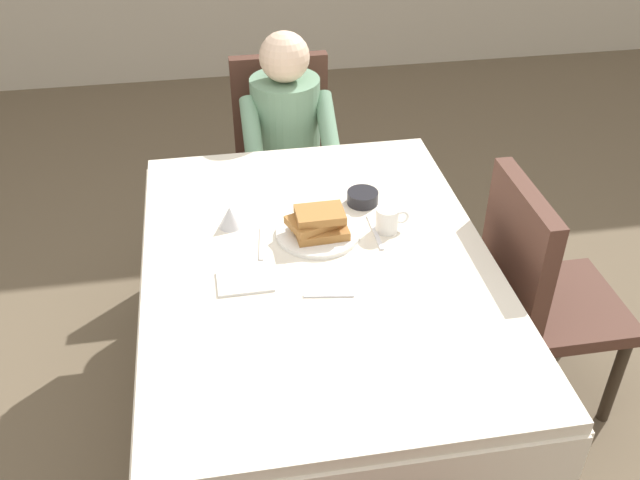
{
  "coord_description": "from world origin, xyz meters",
  "views": [
    {
      "loc": [
        -0.3,
        -1.76,
        2.1
      ],
      "look_at": [
        0.01,
        0.04,
        0.79
      ],
      "focal_mm": 39.92,
      "sensor_mm": 36.0,
      "label": 1
    }
  ],
  "objects_px": {
    "syrup_pitcher": "(230,217)",
    "fork_left_of_plate": "(262,243)",
    "knife_right_of_plate": "(375,232)",
    "chair_diner": "(284,146)",
    "spoon_near_edge": "(330,295)",
    "cup_coffee": "(388,219)",
    "bowl_butter": "(363,197)",
    "plate_breakfast": "(318,233)",
    "diner_person": "(287,135)",
    "chair_right_side": "(537,286)",
    "breakfast_stack": "(319,222)",
    "dining_table_main": "(319,283)"
  },
  "relations": [
    {
      "from": "chair_right_side",
      "to": "plate_breakfast",
      "type": "distance_m",
      "value": 0.79
    },
    {
      "from": "diner_person",
      "to": "plate_breakfast",
      "type": "relative_size",
      "value": 4.0
    },
    {
      "from": "syrup_pitcher",
      "to": "knife_right_of_plate",
      "type": "bearing_deg",
      "value": -14.26
    },
    {
      "from": "cup_coffee",
      "to": "chair_right_side",
      "type": "bearing_deg",
      "value": -14.17
    },
    {
      "from": "cup_coffee",
      "to": "fork_left_of_plate",
      "type": "relative_size",
      "value": 0.63
    },
    {
      "from": "diner_person",
      "to": "syrup_pitcher",
      "type": "xyz_separation_m",
      "value": [
        -0.29,
        -0.77,
        0.11
      ]
    },
    {
      "from": "cup_coffee",
      "to": "plate_breakfast",
      "type": "bearing_deg",
      "value": 177.18
    },
    {
      "from": "diner_person",
      "to": "spoon_near_edge",
      "type": "relative_size",
      "value": 7.47
    },
    {
      "from": "diner_person",
      "to": "cup_coffee",
      "type": "relative_size",
      "value": 9.91
    },
    {
      "from": "plate_breakfast",
      "to": "knife_right_of_plate",
      "type": "distance_m",
      "value": 0.19
    },
    {
      "from": "chair_right_side",
      "to": "bowl_butter",
      "type": "relative_size",
      "value": 8.45
    },
    {
      "from": "cup_coffee",
      "to": "bowl_butter",
      "type": "bearing_deg",
      "value": 104.32
    },
    {
      "from": "chair_diner",
      "to": "fork_left_of_plate",
      "type": "distance_m",
      "value": 1.09
    },
    {
      "from": "cup_coffee",
      "to": "knife_right_of_plate",
      "type": "bearing_deg",
      "value": -168.9
    },
    {
      "from": "spoon_near_edge",
      "to": "bowl_butter",
      "type": "bearing_deg",
      "value": 75.78
    },
    {
      "from": "chair_diner",
      "to": "breakfast_stack",
      "type": "xyz_separation_m",
      "value": [
        -0.01,
        -1.04,
        0.27
      ]
    },
    {
      "from": "chair_diner",
      "to": "knife_right_of_plate",
      "type": "xyz_separation_m",
      "value": [
        0.18,
        -1.05,
        0.21
      ]
    },
    {
      "from": "syrup_pitcher",
      "to": "knife_right_of_plate",
      "type": "distance_m",
      "value": 0.49
    },
    {
      "from": "fork_left_of_plate",
      "to": "spoon_near_edge",
      "type": "xyz_separation_m",
      "value": [
        0.17,
        -0.3,
        0.0
      ]
    },
    {
      "from": "breakfast_stack",
      "to": "syrup_pitcher",
      "type": "height_order",
      "value": "breakfast_stack"
    },
    {
      "from": "cup_coffee",
      "to": "knife_right_of_plate",
      "type": "relative_size",
      "value": 0.57
    },
    {
      "from": "chair_right_side",
      "to": "fork_left_of_plate",
      "type": "xyz_separation_m",
      "value": [
        -0.94,
        0.12,
        0.21
      ]
    },
    {
      "from": "dining_table_main",
      "to": "plate_breakfast",
      "type": "distance_m",
      "value": 0.17
    },
    {
      "from": "spoon_near_edge",
      "to": "cup_coffee",
      "type": "bearing_deg",
      "value": 59.34
    },
    {
      "from": "plate_breakfast",
      "to": "syrup_pitcher",
      "type": "relative_size",
      "value": 3.5
    },
    {
      "from": "fork_left_of_plate",
      "to": "knife_right_of_plate",
      "type": "xyz_separation_m",
      "value": [
        0.38,
        0.0,
        0.0
      ]
    },
    {
      "from": "chair_right_side",
      "to": "breakfast_stack",
      "type": "relative_size",
      "value": 4.52
    },
    {
      "from": "fork_left_of_plate",
      "to": "knife_right_of_plate",
      "type": "distance_m",
      "value": 0.38
    },
    {
      "from": "chair_right_side",
      "to": "breakfast_stack",
      "type": "bearing_deg",
      "value": -100.09
    },
    {
      "from": "plate_breakfast",
      "to": "knife_right_of_plate",
      "type": "bearing_deg",
      "value": -6.01
    },
    {
      "from": "chair_right_side",
      "to": "cup_coffee",
      "type": "relative_size",
      "value": 8.23
    },
    {
      "from": "cup_coffee",
      "to": "fork_left_of_plate",
      "type": "xyz_separation_m",
      "value": [
        -0.42,
        -0.01,
        -0.04
      ]
    },
    {
      "from": "diner_person",
      "to": "syrup_pitcher",
      "type": "relative_size",
      "value": 14.0
    },
    {
      "from": "diner_person",
      "to": "plate_breakfast",
      "type": "xyz_separation_m",
      "value": [
        -0.01,
        -0.87,
        0.08
      ]
    },
    {
      "from": "chair_right_side",
      "to": "cup_coffee",
      "type": "distance_m",
      "value": 0.59
    },
    {
      "from": "chair_diner",
      "to": "cup_coffee",
      "type": "relative_size",
      "value": 8.23
    },
    {
      "from": "chair_right_side",
      "to": "knife_right_of_plate",
      "type": "relative_size",
      "value": 4.65
    },
    {
      "from": "diner_person",
      "to": "fork_left_of_plate",
      "type": "distance_m",
      "value": 0.92
    },
    {
      "from": "bowl_butter",
      "to": "spoon_near_edge",
      "type": "height_order",
      "value": "bowl_butter"
    },
    {
      "from": "breakfast_stack",
      "to": "syrup_pitcher",
      "type": "xyz_separation_m",
      "value": [
        -0.28,
        0.11,
        -0.02
      ]
    },
    {
      "from": "diner_person",
      "to": "cup_coffee",
      "type": "height_order",
      "value": "diner_person"
    },
    {
      "from": "diner_person",
      "to": "knife_right_of_plate",
      "type": "relative_size",
      "value": 5.6
    },
    {
      "from": "chair_diner",
      "to": "dining_table_main",
      "type": "bearing_deg",
      "value": 88.56
    },
    {
      "from": "knife_right_of_plate",
      "to": "diner_person",
      "type": "bearing_deg",
      "value": 11.48
    },
    {
      "from": "diner_person",
      "to": "plate_breakfast",
      "type": "height_order",
      "value": "diner_person"
    },
    {
      "from": "spoon_near_edge",
      "to": "syrup_pitcher",
      "type": "bearing_deg",
      "value": 131.22
    },
    {
      "from": "fork_left_of_plate",
      "to": "plate_breakfast",
      "type": "bearing_deg",
      "value": -77.21
    },
    {
      "from": "plate_breakfast",
      "to": "fork_left_of_plate",
      "type": "relative_size",
      "value": 1.56
    },
    {
      "from": "plate_breakfast",
      "to": "chair_diner",
      "type": "bearing_deg",
      "value": 89.51
    },
    {
      "from": "syrup_pitcher",
      "to": "fork_left_of_plate",
      "type": "relative_size",
      "value": 0.44
    }
  ]
}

